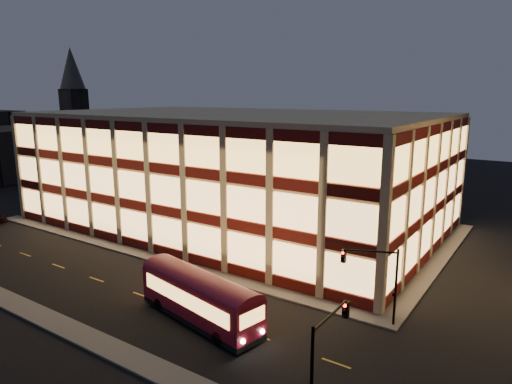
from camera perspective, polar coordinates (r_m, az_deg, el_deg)
The scene contains 11 objects.
ground at distance 47.56m, azimuth -11.99°, elevation -8.83°, with size 200.00×200.00×0.00m, color black.
sidewalk_office_south at distance 50.24m, azimuth -13.57°, elevation -7.66°, with size 54.00×2.00×0.15m, color #514F4C.
sidewalk_office_east at distance 51.24m, azimuth 21.76°, elevation -7.82°, with size 2.00×30.00×0.15m, color #514F4C.
sidewalk_near at distance 40.43m, azimuth -25.68°, elevation -13.59°, with size 100.00×2.00×0.15m, color #514F4C.
office_building at distance 59.87m, azimuth -2.60°, elevation 2.96°, with size 50.45×30.45×14.50m.
bg_building_a at distance 106.76m, azimuth -28.67°, elevation 4.33°, with size 18.00×28.00×10.00m, color #2D2621.
church_tower at distance 124.54m, azimuth -21.58°, elevation 7.74°, with size 5.00×5.00×18.00m, color #2D2621.
church_spire at distance 124.45m, azimuth -22.10°, elevation 14.16°, with size 6.00×6.00×10.00m, color #4C473F.
traffic_signal_far at distance 34.78m, azimuth 14.84°, elevation -9.70°, with size 3.79×1.87×6.00m.
traffic_signal_near at distance 24.89m, azimuth 8.65°, elevation -18.68°, with size 0.32×4.45×6.00m.
trolley_bus at distance 35.21m, azimuth -7.06°, elevation -12.61°, with size 11.65×5.00×3.83m.
Camera 1 is at (32.37, -30.50, 16.84)m, focal length 32.00 mm.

